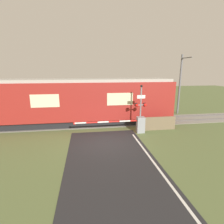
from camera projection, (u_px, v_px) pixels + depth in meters
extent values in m
plane|color=#5B6B3D|center=(106.00, 142.00, 11.81)|extent=(80.00, 80.00, 0.00)
cube|color=gray|center=(100.00, 122.00, 16.13)|extent=(36.00, 3.20, 0.03)
cube|color=#595451|center=(101.00, 124.00, 15.42)|extent=(36.00, 0.08, 0.10)
cube|color=#595451|center=(100.00, 120.00, 16.81)|extent=(36.00, 0.08, 0.10)
cube|color=black|center=(51.00, 122.00, 15.43)|extent=(19.73, 2.66, 0.60)
cube|color=maroon|center=(49.00, 101.00, 14.99)|extent=(21.45, 3.13, 3.16)
cube|color=#ADA89E|center=(47.00, 81.00, 14.60)|extent=(21.02, 2.88, 0.24)
cube|color=beige|center=(120.00, 99.00, 14.28)|extent=(2.14, 0.02, 1.01)
cube|color=beige|center=(45.00, 101.00, 13.42)|extent=(2.14, 0.02, 1.01)
cube|color=gray|center=(141.00, 125.00, 13.42)|extent=(0.60, 0.44, 1.25)
cylinder|color=gray|center=(141.00, 120.00, 13.34)|extent=(0.16, 0.16, 0.18)
cylinder|color=red|center=(135.00, 121.00, 13.28)|extent=(0.83, 0.11, 0.11)
cylinder|color=white|center=(125.00, 121.00, 13.16)|extent=(0.83, 0.11, 0.11)
cylinder|color=red|center=(114.00, 122.00, 13.04)|extent=(0.83, 0.11, 0.11)
cylinder|color=white|center=(103.00, 122.00, 12.92)|extent=(0.83, 0.11, 0.11)
cylinder|color=red|center=(92.00, 123.00, 12.80)|extent=(0.83, 0.11, 0.11)
cylinder|color=white|center=(80.00, 123.00, 12.68)|extent=(0.83, 0.11, 0.11)
cylinder|color=red|center=(75.00, 123.00, 12.62)|extent=(0.20, 0.02, 0.20)
cylinder|color=gray|center=(141.00, 110.00, 13.33)|extent=(0.11, 0.11, 3.47)
cube|color=gray|center=(141.00, 105.00, 13.23)|extent=(0.76, 0.07, 0.07)
sphere|color=red|center=(137.00, 105.00, 13.14)|extent=(0.24, 0.24, 0.24)
sphere|color=red|center=(145.00, 105.00, 13.23)|extent=(0.24, 0.24, 0.24)
cylinder|color=black|center=(136.00, 105.00, 13.24)|extent=(0.30, 0.06, 0.30)
cylinder|color=black|center=(145.00, 105.00, 13.33)|extent=(0.30, 0.06, 0.30)
cube|color=white|center=(141.00, 97.00, 13.05)|extent=(0.63, 0.02, 0.25)
sphere|color=black|center=(141.00, 86.00, 12.90)|extent=(0.18, 0.18, 0.18)
cylinder|color=slate|center=(180.00, 85.00, 18.89)|extent=(0.20, 0.20, 6.34)
cube|color=slate|center=(187.00, 58.00, 17.38)|extent=(0.10, 1.80, 0.08)
cube|color=#726047|center=(159.00, 123.00, 14.03)|extent=(2.78, 0.06, 1.10)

